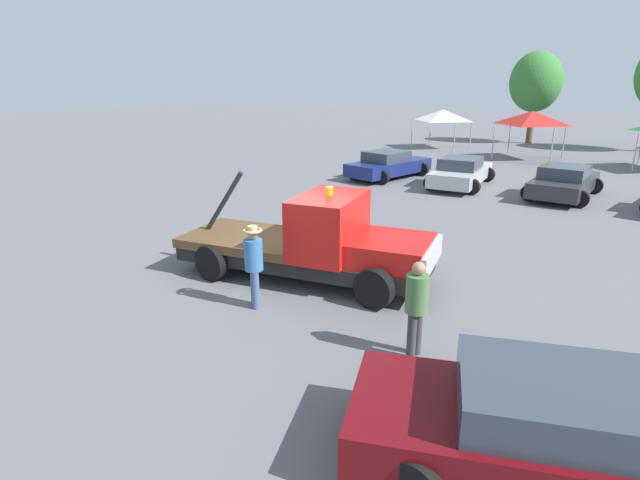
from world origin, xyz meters
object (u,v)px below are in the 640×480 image
at_px(person_near_truck, 416,303).
at_px(parked_car_silver, 461,172).
at_px(foreground_car, 573,433).
at_px(tree_center, 536,82).
at_px(tow_truck, 318,243).
at_px(person_at_hood, 254,260).
at_px(parked_car_navy, 388,165).
at_px(canopy_tent_red, 532,118).
at_px(canopy_tent_white, 443,115).
at_px(parked_car_charcoal, 564,182).

relative_size(person_near_truck, parked_car_silver, 0.35).
xyz_separation_m(foreground_car, tree_center, (-9.32, 35.11, 3.84)).
height_order(tow_truck, person_at_hood, tow_truck).
distance_m(parked_car_navy, canopy_tent_red, 11.27).
distance_m(tow_truck, canopy_tent_red, 23.18).
distance_m(canopy_tent_white, tree_center, 8.37).
relative_size(person_at_hood, parked_car_navy, 0.36).
bearing_deg(canopy_tent_red, foreground_car, -74.78).
bearing_deg(person_near_truck, parked_car_charcoal, -86.46).
height_order(person_near_truck, parked_car_navy, person_near_truck).
height_order(canopy_tent_white, canopy_tent_red, canopy_tent_red).
bearing_deg(foreground_car, tow_truck, 129.27).
bearing_deg(parked_car_charcoal, tow_truck, 168.31).
xyz_separation_m(parked_car_navy, canopy_tent_red, (3.99, 10.38, 1.83)).
xyz_separation_m(parked_car_silver, canopy_tent_red, (0.34, 10.25, 1.83)).
xyz_separation_m(tow_truck, person_near_truck, (3.45, -1.87, 0.10)).
bearing_deg(tree_center, person_at_hood, -85.00).
bearing_deg(tree_center, tow_truck, -84.39).
xyz_separation_m(person_near_truck, canopy_tent_red, (-4.46, 24.98, 1.46)).
height_order(parked_car_navy, parked_car_charcoal, same).
relative_size(parked_car_navy, tree_center, 0.74).
relative_size(person_near_truck, canopy_tent_red, 0.52).
xyz_separation_m(person_near_truck, parked_car_charcoal, (-0.52, 14.95, -0.37)).
distance_m(parked_car_navy, parked_car_charcoal, 7.93).
distance_m(parked_car_charcoal, canopy_tent_white, 15.73).
distance_m(canopy_tent_red, tree_center, 9.13).
bearing_deg(canopy_tent_white, person_at_hood, -75.03).
relative_size(parked_car_silver, canopy_tent_red, 1.50).
bearing_deg(canopy_tent_red, parked_car_silver, -91.88).
distance_m(person_near_truck, parked_car_navy, 16.86).
bearing_deg(canopy_tent_red, parked_car_navy, -111.00).
relative_size(foreground_car, canopy_tent_red, 1.70).
xyz_separation_m(tow_truck, foreground_car, (6.20, -3.36, -0.26)).
bearing_deg(person_at_hood, parked_car_silver, -136.20).
bearing_deg(person_at_hood, canopy_tent_white, -125.76).
relative_size(person_at_hood, parked_car_silver, 0.36).
xyz_separation_m(foreground_car, canopy_tent_red, (-7.20, 26.47, 1.82)).
xyz_separation_m(canopy_tent_white, canopy_tent_red, (6.35, -1.77, 0.18)).
height_order(foreground_car, parked_car_navy, same).
bearing_deg(canopy_tent_red, person_at_hood, -88.09).
bearing_deg(tree_center, canopy_tent_red, -76.27).
bearing_deg(parked_car_navy, person_at_hood, -152.11).
height_order(parked_car_charcoal, canopy_tent_red, canopy_tent_red).
bearing_deg(parked_car_charcoal, canopy_tent_red, 22.36).
distance_m(parked_car_charcoal, canopy_tent_red, 10.93).
height_order(foreground_car, person_at_hood, person_at_hood).
bearing_deg(canopy_tent_white, parked_car_navy, -79.00).
bearing_deg(foreground_car, canopy_tent_red, 82.99).
height_order(parked_car_navy, canopy_tent_red, canopy_tent_red).
bearing_deg(parked_car_charcoal, foreground_car, -167.82).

